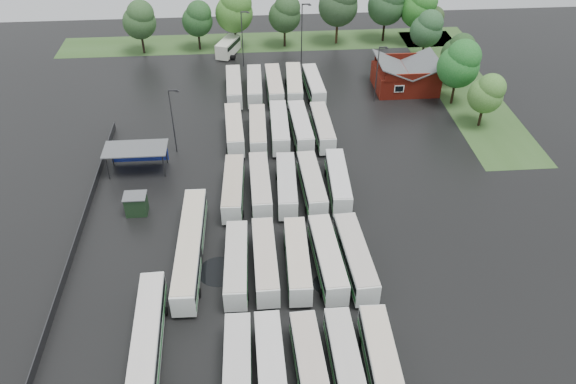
{
  "coord_description": "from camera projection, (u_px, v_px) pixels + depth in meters",
  "views": [
    {
      "loc": [
        -2.2,
        -41.41,
        42.81
      ],
      "look_at": [
        2.0,
        12.0,
        2.5
      ],
      "focal_mm": 35.0,
      "sensor_mm": 36.0,
      "label": 1
    }
  ],
  "objects": [
    {
      "name": "ground",
      "position": [
        278.0,
        280.0,
        58.86
      ],
      "size": [
        160.0,
        160.0,
        0.0
      ],
      "primitive_type": "plane",
      "color": "black",
      "rests_on": "ground"
    },
    {
      "name": "brick_building",
      "position": [
        405.0,
        78.0,
        93.31
      ],
      "size": [
        10.07,
        8.6,
        5.39
      ],
      "color": "maroon",
      "rests_on": "ground"
    },
    {
      "name": "wash_shed",
      "position": [
        136.0,
        150.0,
        73.53
      ],
      "size": [
        8.2,
        4.2,
        3.58
      ],
      "color": "#2D2D30",
      "rests_on": "ground"
    },
    {
      "name": "utility_hut",
      "position": [
        136.0,
        204.0,
        67.09
      ],
      "size": [
        2.7,
        2.2,
        2.62
      ],
      "color": "black",
      "rests_on": "ground"
    },
    {
      "name": "grass_strip_north",
      "position": [
        267.0,
        42.0,
        110.6
      ],
      "size": [
        80.0,
        10.0,
        0.01
      ],
      "primitive_type": "cube",
      "color": "#2E4F20",
      "rests_on": "ground"
    },
    {
      "name": "grass_strip_east",
      "position": [
        462.0,
        86.0,
        95.08
      ],
      "size": [
        10.0,
        50.0,
        0.01
      ],
      "primitive_type": "cube",
      "color": "#2E4F20",
      "rests_on": "ground"
    },
    {
      "name": "west_fence",
      "position": [
        78.0,
        237.0,
        63.48
      ],
      "size": [
        0.1,
        50.0,
        1.2
      ],
      "primitive_type": "cube",
      "color": "#2D2D30",
      "rests_on": "ground"
    },
    {
      "name": "bus_r1c0",
      "position": [
        238.0,
        373.0,
        47.8
      ],
      "size": [
        2.57,
        11.17,
        3.1
      ],
      "rotation": [
        0.0,
        0.0,
        -0.02
      ],
      "color": "silver",
      "rests_on": "ground"
    },
    {
      "name": "bus_r1c1",
      "position": [
        271.0,
        371.0,
        47.99
      ],
      "size": [
        2.58,
        11.22,
        3.11
      ],
      "rotation": [
        0.0,
        0.0,
        0.02
      ],
      "color": "silver",
      "rests_on": "ground"
    },
    {
      "name": "bus_r1c2",
      "position": [
        311.0,
        371.0,
        47.97
      ],
      "size": [
        2.84,
        11.28,
        3.12
      ],
      "rotation": [
        0.0,
        0.0,
        0.04
      ],
      "color": "silver",
      "rests_on": "ground"
    },
    {
      "name": "bus_r1c3",
      "position": [
        346.0,
        366.0,
        48.39
      ],
      "size": [
        2.52,
        11.08,
        3.07
      ],
      "rotation": [
        0.0,
        0.0,
        0.02
      ],
      "color": "silver",
      "rests_on": "ground"
    },
    {
      "name": "bus_r1c4",
      "position": [
        382.0,
        366.0,
        48.31
      ],
      "size": [
        2.73,
        11.59,
        3.21
      ],
      "rotation": [
        0.0,
        0.0,
        -0.02
      ],
      "color": "silver",
      "rests_on": "ground"
    },
    {
      "name": "bus_r2c0",
      "position": [
        236.0,
        264.0,
        58.49
      ],
      "size": [
        2.6,
        10.98,
        3.04
      ],
      "rotation": [
        0.0,
        0.0,
        -0.03
      ],
      "color": "silver",
      "rests_on": "ground"
    },
    {
      "name": "bus_r2c1",
      "position": [
        265.0,
        260.0,
        58.83
      ],
      "size": [
        2.5,
        11.09,
        3.08
      ],
      "rotation": [
        0.0,
        0.0,
        0.01
      ],
      "color": "silver",
      "rests_on": "ground"
    },
    {
      "name": "bus_r2c2",
      "position": [
        297.0,
        260.0,
        58.96
      ],
      "size": [
        2.58,
        11.03,
        3.06
      ],
      "rotation": [
        0.0,
        0.0,
        -0.02
      ],
      "color": "silver",
      "rests_on": "ground"
    },
    {
      "name": "bus_r2c3",
      "position": [
        327.0,
        258.0,
        59.08
      ],
      "size": [
        2.96,
        11.45,
        3.16
      ],
      "rotation": [
        0.0,
        0.0,
        0.05
      ],
      "color": "silver",
      "rests_on": "ground"
    },
    {
      "name": "bus_r2c4",
      "position": [
        355.0,
        257.0,
        59.14
      ],
      "size": [
        3.03,
        11.65,
        3.21
      ],
      "rotation": [
        0.0,
        0.0,
        0.05
      ],
      "color": "silver",
      "rests_on": "ground"
    },
    {
      "name": "bus_r3c0",
      "position": [
        233.0,
        188.0,
        69.08
      ],
      "size": [
        2.83,
        11.22,
        3.1
      ],
      "rotation": [
        0.0,
        0.0,
        -0.04
      ],
      "color": "silver",
      "rests_on": "ground"
    },
    {
      "name": "bus_r3c1",
      "position": [
        260.0,
        185.0,
        69.48
      ],
      "size": [
        2.53,
        11.22,
        3.12
      ],
      "rotation": [
        0.0,
        0.0,
        0.01
      ],
      "color": "silver",
      "rests_on": "ground"
    },
    {
      "name": "bus_r3c2",
      "position": [
        287.0,
        185.0,
        69.6
      ],
      "size": [
        2.77,
        11.06,
        3.06
      ],
      "rotation": [
        0.0,
        0.0,
        -0.04
      ],
      "color": "silver",
      "rests_on": "ground"
    },
    {
      "name": "bus_r3c3",
      "position": [
        312.0,
        184.0,
        69.78
      ],
      "size": [
        2.77,
        11.16,
        3.08
      ],
      "rotation": [
        0.0,
        0.0,
        0.04
      ],
      "color": "silver",
      "rests_on": "ground"
    },
    {
      "name": "bus_r3c4",
      "position": [
        338.0,
        181.0,
        70.26
      ],
      "size": [
        2.81,
        11.11,
        3.07
      ],
      "rotation": [
        0.0,
        0.0,
        -0.04
      ],
      "color": "silver",
      "rests_on": "ground"
    },
    {
      "name": "bus_r4c0",
      "position": [
        234.0,
        129.0,
        80.32
      ],
      "size": [
        2.83,
        11.24,
        3.1
      ],
      "rotation": [
        0.0,
        0.0,
        0.04
      ],
      "color": "silver",
      "rests_on": "ground"
    },
    {
      "name": "bus_r4c1",
      "position": [
        258.0,
        130.0,
        80.18
      ],
      "size": [
        2.49,
        10.97,
        3.04
      ],
      "rotation": [
        0.0,
        0.0,
        -0.02
      ],
      "color": "silver",
      "rests_on": "ground"
    },
    {
      "name": "bus_r4c2",
      "position": [
        279.0,
        127.0,
        80.66
      ],
      "size": [
        2.65,
        11.54,
        3.2
      ],
      "rotation": [
        0.0,
        0.0,
        -0.02
      ],
      "color": "silver",
      "rests_on": "ground"
    },
    {
      "name": "bus_r4c3",
      "position": [
        301.0,
        127.0,
        80.8
      ],
      "size": [
        2.85,
        11.45,
        3.16
      ],
      "rotation": [
        0.0,
        0.0,
        0.04
      ],
      "color": "silver",
      "rests_on": "ground"
    },
    {
      "name": "bus_r4c4",
      "position": [
        322.0,
        127.0,
        80.84
      ],
      "size": [
        2.53,
        10.99,
        3.05
      ],
      "rotation": [
        0.0,
        0.0,
        0.02
      ],
      "color": "silver",
      "rests_on": "ground"
    },
    {
      "name": "bus_r5c0",
      "position": [
        234.0,
        87.0,
        91.19
      ],
      "size": [
        2.63,
        11.17,
        3.09
      ],
      "rotation": [
        0.0,
        0.0,
        0.02
      ],
      "color": "silver",
      "rests_on": "ground"
    },
    {
      "name": "bus_r5c1",
      "position": [
        255.0,
        86.0,
        91.47
      ],
      "size": [
        2.5,
        11.0,
        3.05
      ],
      "rotation": [
        0.0,
        0.0,
        -0.02
      ],
      "color": "silver",
      "rests_on": "ground"
    },
    {
      "name": "bus_r5c2",
      "position": [
        274.0,
        85.0,
        91.47
      ],
      "size": [
        2.56,
        11.34,
        3.15
      ],
      "rotation": [
        0.0,
        0.0,
        0.01
      ],
      "color": "silver",
      "rests_on": "ground"
    },
    {
      "name": "bus_r5c3",
      "position": [
        294.0,
        84.0,
        91.67
      ],
      "size": [
        3.02,
        11.63,
        3.21
      ],
      "rotation": [
        0.0,
        0.0,
        -0.05
      ],
      "color": "silver",
      "rests_on": "ground"
    },
    {
      "name": "bus_r5c4",
      "position": [
        314.0,
        85.0,
        91.79
      ],
      "size": [
        2.79,
        11.05,
        3.05
      ],
      "rotation": [
        0.0,
        0.0,
        0.04
      ],
      "color": "silver",
      "rests_on": "ground"
    },
    {
      "name": "artic_bus_west_b",
      "position": [
        190.0,
        247.0,
        60.38
      ],
      "size": [
        2.86,
        17.35,
        3.21
      ],
      "rotation": [
        0.0,
        0.0,
        -0.02
      ],
      "color": "silver",
      "rests_on": "ground"
    },
    {
      "name": "artic_bus_west_c",
      "position": [
        146.0,
        349.0,
        49.81
      ],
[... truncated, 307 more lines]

